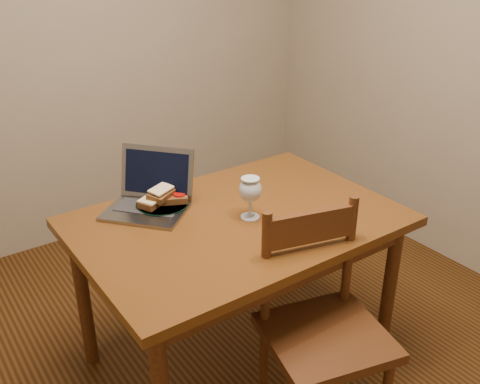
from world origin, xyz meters
TOP-DOWN VIEW (x-y plane):
  - floor at (0.00, 0.00)m, footprint 3.20×3.20m
  - back_wall at (0.00, 1.61)m, footprint 3.20×0.02m
  - table at (0.05, 0.06)m, footprint 1.30×0.90m
  - chair at (0.10, -0.42)m, footprint 0.52×0.51m
  - plate at (-0.16, 0.32)m, footprint 0.23×0.23m
  - sandwich_cheese at (-0.20, 0.33)m, footprint 0.14×0.12m
  - sandwich_tomato at (-0.12, 0.31)m, footprint 0.15×0.12m
  - sandwich_top at (-0.16, 0.32)m, footprint 0.14×0.12m
  - milk_glass at (0.09, 0.03)m, footprint 0.09×0.09m
  - laptop at (-0.19, 0.35)m, footprint 0.44×0.44m

SIDE VIEW (x-z plane):
  - floor at x=0.00m, z-range -0.02..0.00m
  - chair at x=0.10m, z-range 0.27..0.74m
  - table at x=0.05m, z-range 0.28..1.02m
  - plate at x=-0.16m, z-range 0.74..0.76m
  - sandwich_cheese at x=-0.20m, z-range 0.76..0.80m
  - sandwich_tomato at x=-0.12m, z-range 0.76..0.80m
  - laptop at x=-0.19m, z-range 0.68..0.92m
  - sandwich_top at x=-0.16m, z-range 0.79..0.82m
  - milk_glass at x=0.09m, z-range 0.74..0.92m
  - back_wall at x=0.00m, z-range 0.00..2.60m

